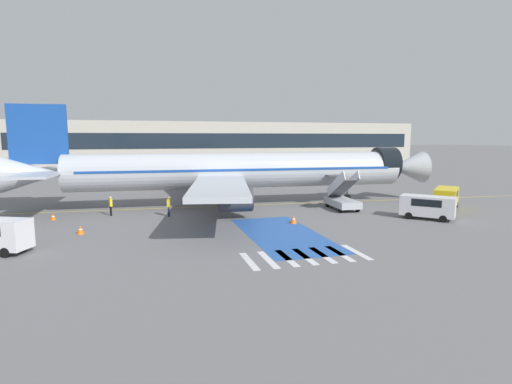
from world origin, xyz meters
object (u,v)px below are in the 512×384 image
Objects in this scene: service_van_1 at (446,196)px; ground_crew_0 at (169,205)px; airliner at (235,171)px; ground_crew_1 at (111,204)px; traffic_cone_1 at (293,219)px; traffic_cone_0 at (80,230)px; fuel_tanker at (154,176)px; terminal_building at (226,143)px; traffic_cone_2 at (53,217)px; boarding_stairs_forward at (342,199)px; service_van_0 at (428,205)px.

service_van_1 is 28.39m from ground_crew_0.
ground_crew_1 is at bearing -76.26° from airliner.
service_van_1 is (20.79, -7.73, -2.51)m from airliner.
ground_crew_0 is 11.88m from traffic_cone_1.
traffic_cone_0 is 0.95× the size of traffic_cone_1.
fuel_tanker is 5.20× the size of ground_crew_1.
traffic_cone_0 is at bearing -108.71° from terminal_building.
airliner is 9.30× the size of service_van_1.
fuel_tanker is at bearing 146.68° from ground_crew_1.
service_van_1 is 8.49× the size of traffic_cone_2.
boarding_stairs_forward is 0.55× the size of fuel_tanker.
traffic_cone_2 is (-32.74, 8.86, -0.97)m from service_van_0.
fuel_tanker is at bearing -154.14° from airliner.
boarding_stairs_forward is at bearing -145.20° from fuel_tanker.
terminal_building reaches higher than traffic_cone_2.
traffic_cone_0 is (-14.35, -9.36, -3.47)m from airliner.
airliner is at bearing -159.31° from fuel_tanker.
ground_crew_0 is 81.78m from terminal_building.
traffic_cone_1 is at bearing 41.56° from ground_crew_1.
traffic_cone_2 is (-38.32, 4.78, -0.99)m from service_van_1.
airliner is at bearing 9.54° from traffic_cone_2.
boarding_stairs_forward is 1.08× the size of service_van_1.
service_van_0 is (15.22, -11.81, -2.53)m from airliner.
traffic_cone_2 is (-9.47, -22.54, -1.40)m from fuel_tanker.
service_van_1 is 18.13m from traffic_cone_1.
service_van_0 is 86.59m from terminal_building.
fuel_tanker is at bearing 82.96° from service_van_0.
traffic_cone_2 is (-17.52, -2.95, -3.51)m from airliner.
service_van_0 is 29.68m from traffic_cone_0.
ground_crew_1 is 5.00m from traffic_cone_2.
ground_crew_0 is at bearing -105.24° from terminal_building.
fuel_tanker is at bearing 110.15° from traffic_cone_1.
traffic_cone_2 is at bearing 121.26° from service_van_0.
service_van_1 is (10.62, -2.65, 0.27)m from boarding_stairs_forward.
service_van_0 is 0.94× the size of service_van_1.
boarding_stairs_forward is 79.97m from terminal_building.
ground_crew_0 is 2.84× the size of traffic_cone_0.
ground_crew_1 is 2.68× the size of traffic_cone_1.
airliner is 22.33m from service_van_1.
airliner is 78.91× the size of traffic_cone_2.
traffic_cone_2 is (-20.38, 7.20, -0.06)m from traffic_cone_1.
fuel_tanker is 39.09m from service_van_0.
terminal_building reaches higher than ground_crew_0.
service_van_1 is 33.87m from ground_crew_1.
airliner is at bearing -100.70° from terminal_building.
airliner is 66.11× the size of traffic_cone_1.
terminal_building reaches higher than fuel_tanker.
ground_crew_0 reaches higher than ground_crew_1.
traffic_cone_2 is at bearing -80.90° from ground_crew_0.
boarding_stairs_forward is (10.18, -5.08, -2.78)m from airliner.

